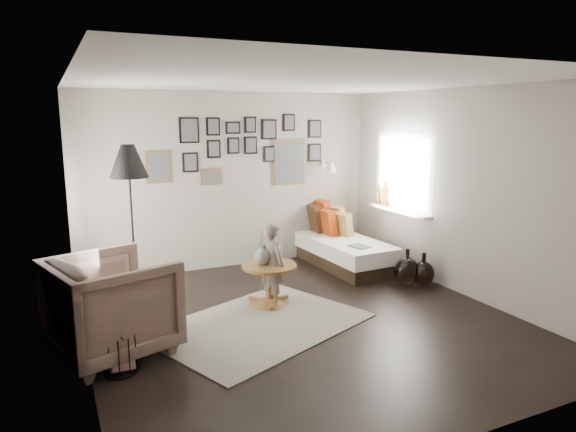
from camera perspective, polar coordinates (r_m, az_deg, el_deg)
name	(u,v)px	position (r m, az deg, el deg)	size (l,w,h in m)	color
ground	(303,321)	(5.85, 1.68, -11.55)	(4.80, 4.80, 0.00)	black
wall_back	(231,181)	(7.68, -6.40, 3.89)	(4.50, 4.50, 0.00)	gray
wall_front	(470,263)	(3.56, 19.56, -4.99)	(4.50, 4.50, 0.00)	gray
wall_left	(77,225)	(4.91, -22.38, -0.91)	(4.80, 4.80, 0.00)	gray
wall_right	(464,193)	(6.79, 18.95, 2.44)	(4.80, 4.80, 0.00)	gray
ceiling	(304,81)	(5.41, 1.84, 14.79)	(4.80, 4.80, 0.00)	white
door_left	(74,226)	(6.13, -22.69, -1.07)	(0.00, 2.14, 2.14)	white
window_right	(393,206)	(7.81, 11.56, 1.13)	(0.15, 1.32, 1.30)	white
gallery_wall	(249,150)	(7.71, -4.40, 7.27)	(2.74, 0.03, 1.08)	brown
wall_sconce	(330,167)	(8.05, 4.73, 5.42)	(0.18, 0.36, 0.16)	white
rug	(259,325)	(5.74, -3.19, -11.96)	(2.23, 1.56, 0.01)	beige
pedestal_table	(270,287)	(6.20, -2.05, -7.86)	(0.65, 0.65, 0.51)	brown
vase	(262,253)	(6.07, -2.85, -4.15)	(0.19, 0.19, 0.47)	black
candles	(278,254)	(6.13, -1.13, -4.23)	(0.11, 0.11, 0.24)	black
daybed	(339,246)	(7.92, 5.69, -3.29)	(0.90, 1.97, 0.93)	black
magazine_on_daybed	(359,246)	(7.34, 7.93, -3.36)	(0.21, 0.28, 0.02)	black
armchair	(112,306)	(5.21, -18.98, -9.39)	(1.02, 1.05, 0.96)	brown
armchair_cushion	(111,304)	(5.26, -19.04, -9.21)	(0.43, 0.43, 0.11)	silver
floor_lamp	(129,167)	(6.28, -17.27, 5.19)	(0.45, 0.45, 1.92)	black
magazine_basket	(120,354)	(4.94, -18.15, -14.33)	(0.32, 0.32, 0.36)	black
demijohn_large	(407,271)	(7.12, 13.06, -5.99)	(0.34, 0.34, 0.50)	black
demijohn_small	(423,273)	(7.15, 14.79, -6.19)	(0.30, 0.30, 0.46)	black
child	(272,265)	(6.12, -1.76, -5.44)	(0.37, 0.24, 1.02)	#665750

